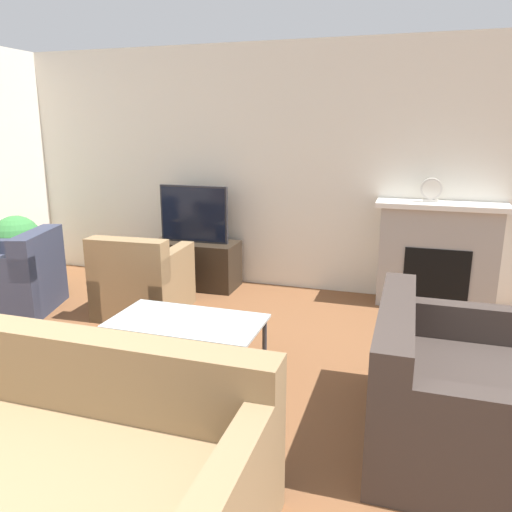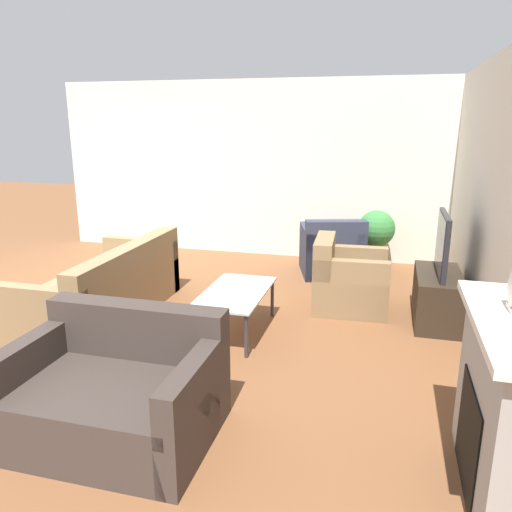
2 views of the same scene
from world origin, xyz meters
TOP-DOWN VIEW (x-y plane):
  - wall_back at (0.00, 4.71)m, footprint 8.63×0.06m
  - fireplace at (2.06, 4.50)m, footprint 1.26×0.41m
  - tv_stand at (-0.58, 4.37)m, footprint 0.99×0.46m
  - tv at (-0.58, 4.36)m, footprint 0.81×0.06m
  - couch_sectional at (0.23, 0.85)m, footprint 2.10×0.98m
  - couch_loveseat at (2.08, 2.08)m, footprint 0.98×1.35m
  - armchair_by_window at (-2.01, 3.07)m, footprint 1.05×1.01m
  - armchair_accent at (-0.72, 3.40)m, footprint 0.81×0.86m
  - coffee_table at (0.25, 2.37)m, footprint 1.12×0.60m
  - potted_plant at (-2.45, 3.66)m, footprint 0.53×0.53m
  - mantel_clock at (1.94, 4.50)m, footprint 0.21×0.07m

SIDE VIEW (x-z plane):
  - tv_stand at x=-0.58m, z-range 0.00..0.53m
  - couch_sectional at x=0.23m, z-range -0.13..0.69m
  - couch_loveseat at x=2.08m, z-range -0.12..0.70m
  - armchair_by_window at x=-2.01m, z-range -0.11..0.71m
  - armchair_accent at x=-0.72m, z-range -0.11..0.71m
  - coffee_table at x=0.25m, z-range 0.18..0.62m
  - potted_plant at x=-2.45m, z-range 0.13..0.99m
  - fireplace at x=2.06m, z-range 0.03..1.11m
  - tv at x=-0.58m, z-range 0.53..1.18m
  - mantel_clock at x=1.94m, z-range 1.09..1.33m
  - wall_back at x=0.00m, z-range 0.00..2.70m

